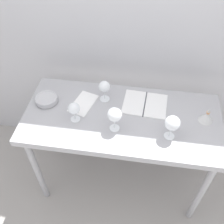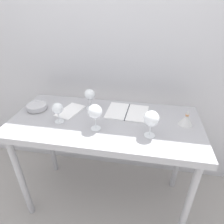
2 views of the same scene
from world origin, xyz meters
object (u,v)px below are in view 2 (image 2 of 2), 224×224
at_px(wine_glass_near_center, 95,112).
at_px(wine_glass_near_left, 58,109).
at_px(wine_glass_near_right, 151,119).
at_px(tasting_sheet_upper, 70,111).
at_px(wine_glass_far_left, 90,95).
at_px(open_notebook, 127,112).
at_px(tasting_bowl, 37,106).
at_px(decanter_funnel, 186,120).

xyz_separation_m(wine_glass_near_center, wine_glass_near_left, (-0.28, 0.04, -0.03)).
xyz_separation_m(wine_glass_near_right, tasting_sheet_upper, (-0.63, 0.22, -0.13)).
xyz_separation_m(wine_glass_far_left, open_notebook, (0.30, -0.01, -0.12)).
relative_size(tasting_bowl, decanter_funnel, 1.43).
relative_size(wine_glass_near_right, wine_glass_near_left, 1.21).
relative_size(wine_glass_near_right, decanter_funnel, 1.59).
xyz_separation_m(wine_glass_far_left, wine_glass_near_right, (0.48, -0.29, 0.01)).
bearing_deg(wine_glass_near_left, wine_glass_near_right, -4.86).
relative_size(open_notebook, tasting_sheet_upper, 1.39).
bearing_deg(wine_glass_near_left, decanter_funnel, 7.89).
distance_m(wine_glass_near_center, open_notebook, 0.35).
height_order(wine_glass_near_center, wine_glass_near_left, wine_glass_near_center).
bearing_deg(open_notebook, decanter_funnel, -8.98).
height_order(tasting_sheet_upper, tasting_bowl, tasting_bowl).
xyz_separation_m(wine_glass_near_center, decanter_funnel, (0.62, 0.17, -0.10)).
bearing_deg(tasting_sheet_upper, open_notebook, 23.34).
height_order(wine_glass_near_right, wine_glass_near_center, wine_glass_near_center).
relative_size(wine_glass_near_right, tasting_bowl, 1.11).
xyz_separation_m(wine_glass_near_left, decanter_funnel, (0.90, 0.12, -0.07)).
bearing_deg(tasting_bowl, wine_glass_far_left, 12.42).
height_order(wine_glass_near_right, tasting_bowl, wine_glass_near_right).
relative_size(wine_glass_near_center, open_notebook, 0.56).
bearing_deg(wine_glass_near_center, tasting_bowl, 161.47).
height_order(open_notebook, tasting_sheet_upper, open_notebook).
height_order(wine_glass_near_left, tasting_sheet_upper, wine_glass_near_left).
relative_size(wine_glass_near_left, tasting_sheet_upper, 0.63).
height_order(wine_glass_near_left, tasting_bowl, wine_glass_near_left).
bearing_deg(open_notebook, tasting_sheet_upper, -169.56).
distance_m(open_notebook, tasting_bowl, 0.73).
height_order(tasting_sheet_upper, decanter_funnel, decanter_funnel).
relative_size(wine_glass_near_left, tasting_bowl, 0.92).
bearing_deg(wine_glass_near_right, open_notebook, 122.87).
bearing_deg(open_notebook, wine_glass_near_center, -122.92).
distance_m(wine_glass_near_center, wine_glass_near_left, 0.29).
xyz_separation_m(wine_glass_near_left, open_notebook, (0.47, 0.22, -0.10)).
distance_m(wine_glass_far_left, tasting_bowl, 0.44).
bearing_deg(wine_glass_near_right, tasting_sheet_upper, 160.99).
relative_size(wine_glass_far_left, wine_glass_near_left, 1.11).
height_order(open_notebook, decanter_funnel, decanter_funnel).
bearing_deg(tasting_bowl, open_notebook, 6.29).
xyz_separation_m(wine_glass_near_left, tasting_bowl, (-0.25, 0.14, -0.08)).
distance_m(wine_glass_near_left, decanter_funnel, 0.91).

